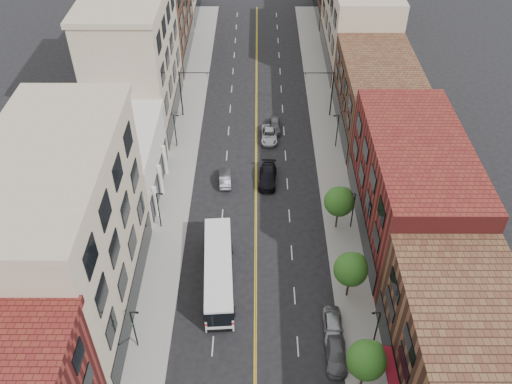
{
  "coord_description": "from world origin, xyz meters",
  "views": [
    {
      "loc": [
        0.16,
        -21.25,
        44.02
      ],
      "look_at": [
        0.02,
        24.49,
        5.0
      ],
      "focal_mm": 38.0,
      "sensor_mm": 36.0,
      "label": 1
    }
  ],
  "objects_px": {
    "car_parked_far": "(333,327)",
    "car_lane_b": "(269,135)",
    "car_lane_a": "(268,176)",
    "car_lane_c": "(275,126)",
    "car_lane_behind": "(225,178)",
    "car_parked_mid": "(336,354)",
    "city_bus": "(219,270)"
  },
  "relations": [
    {
      "from": "car_parked_mid",
      "to": "car_lane_a",
      "type": "distance_m",
      "value": 26.39
    },
    {
      "from": "car_parked_far",
      "to": "car_lane_b",
      "type": "bearing_deg",
      "value": 101.49
    },
    {
      "from": "car_parked_mid",
      "to": "car_parked_far",
      "type": "xyz_separation_m",
      "value": [
        0.0,
        2.79,
        0.12
      ]
    },
    {
      "from": "car_lane_a",
      "to": "car_parked_mid",
      "type": "bearing_deg",
      "value": -73.56
    },
    {
      "from": "city_bus",
      "to": "car_parked_mid",
      "type": "relative_size",
      "value": 2.76
    },
    {
      "from": "car_parked_far",
      "to": "car_lane_behind",
      "type": "relative_size",
      "value": 1.13
    },
    {
      "from": "city_bus",
      "to": "car_lane_c",
      "type": "bearing_deg",
      "value": 73.46
    },
    {
      "from": "car_parked_far",
      "to": "car_lane_behind",
      "type": "height_order",
      "value": "car_parked_far"
    },
    {
      "from": "car_lane_behind",
      "to": "car_lane_b",
      "type": "relative_size",
      "value": 0.84
    },
    {
      "from": "city_bus",
      "to": "car_lane_b",
      "type": "distance_m",
      "value": 26.86
    },
    {
      "from": "car_parked_far",
      "to": "car_lane_c",
      "type": "xyz_separation_m",
      "value": [
        -4.74,
        34.73,
        -0.09
      ]
    },
    {
      "from": "city_bus",
      "to": "car_lane_c",
      "type": "height_order",
      "value": "city_bus"
    },
    {
      "from": "city_bus",
      "to": "car_lane_b",
      "type": "xyz_separation_m",
      "value": [
        5.62,
        26.24,
        -1.21
      ]
    },
    {
      "from": "car_lane_b",
      "to": "car_parked_mid",
      "type": "bearing_deg",
      "value": -81.02
    },
    {
      "from": "car_parked_mid",
      "to": "car_parked_far",
      "type": "height_order",
      "value": "car_parked_far"
    },
    {
      "from": "car_parked_mid",
      "to": "car_lane_c",
      "type": "distance_m",
      "value": 37.82
    },
    {
      "from": "car_parked_far",
      "to": "car_lane_b",
      "type": "xyz_separation_m",
      "value": [
        -5.57,
        32.41,
        -0.11
      ]
    },
    {
      "from": "car_parked_far",
      "to": "car_lane_a",
      "type": "distance_m",
      "value": 23.68
    },
    {
      "from": "city_bus",
      "to": "car_parked_mid",
      "type": "bearing_deg",
      "value": -42.5
    },
    {
      "from": "car_parked_mid",
      "to": "car_lane_c",
      "type": "xyz_separation_m",
      "value": [
        -4.74,
        37.52,
        0.03
      ]
    },
    {
      "from": "city_bus",
      "to": "car_lane_a",
      "type": "bearing_deg",
      "value": 68.68
    },
    {
      "from": "car_lane_behind",
      "to": "car_lane_a",
      "type": "relative_size",
      "value": 0.77
    },
    {
      "from": "city_bus",
      "to": "car_lane_behind",
      "type": "relative_size",
      "value": 3.09
    },
    {
      "from": "car_lane_a",
      "to": "city_bus",
      "type": "bearing_deg",
      "value": -104.0
    },
    {
      "from": "car_parked_mid",
      "to": "city_bus",
      "type": "bearing_deg",
      "value": 143.83
    },
    {
      "from": "city_bus",
      "to": "car_lane_c",
      "type": "xyz_separation_m",
      "value": [
        6.45,
        28.56,
        -1.2
      ]
    },
    {
      "from": "car_lane_behind",
      "to": "car_lane_a",
      "type": "distance_m",
      "value": 5.46
    },
    {
      "from": "city_bus",
      "to": "car_lane_a",
      "type": "distance_m",
      "value": 17.61
    },
    {
      "from": "city_bus",
      "to": "car_parked_far",
      "type": "distance_m",
      "value": 12.83
    },
    {
      "from": "car_lane_a",
      "to": "car_lane_c",
      "type": "xyz_separation_m",
      "value": [
        1.16,
        11.8,
        -0.08
      ]
    },
    {
      "from": "car_parked_far",
      "to": "car_lane_b",
      "type": "height_order",
      "value": "car_parked_far"
    },
    {
      "from": "car_lane_behind",
      "to": "car_lane_b",
      "type": "height_order",
      "value": "car_lane_b"
    }
  ]
}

